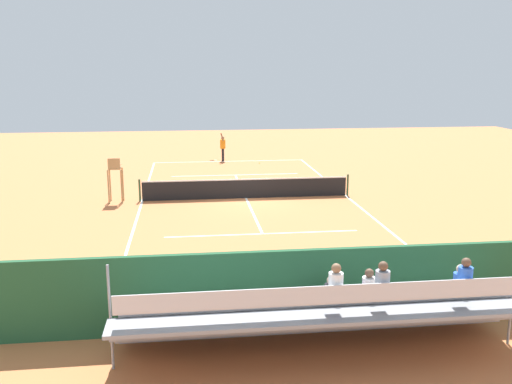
{
  "coord_description": "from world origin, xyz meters",
  "views": [
    {
      "loc": [
        2.81,
        26.77,
        6.35
      ],
      "look_at": [
        0.0,
        4.0,
        1.2
      ],
      "focal_mm": 39.67,
      "sensor_mm": 36.0,
      "label": 1
    }
  ],
  "objects_px": {
    "courtside_bench": "(377,290)",
    "umpire_chair": "(115,175)",
    "equipment_bag": "(299,309)",
    "bleacher_stand": "(326,313)",
    "tennis_player": "(223,146)",
    "tennis_racket": "(216,160)",
    "tennis_net": "(246,188)",
    "tennis_ball_near": "(259,163)"
  },
  "relations": [
    {
      "from": "courtside_bench",
      "to": "tennis_player",
      "type": "height_order",
      "value": "tennis_player"
    },
    {
      "from": "courtside_bench",
      "to": "equipment_bag",
      "type": "distance_m",
      "value": 2.15
    },
    {
      "from": "bleacher_stand",
      "to": "umpire_chair",
      "type": "xyz_separation_m",
      "value": [
        6.35,
        -15.3,
        0.36
      ]
    },
    {
      "from": "umpire_chair",
      "to": "tennis_racket",
      "type": "bearing_deg",
      "value": -114.77
    },
    {
      "from": "courtside_bench",
      "to": "equipment_bag",
      "type": "xyz_separation_m",
      "value": [
        2.11,
        0.13,
        -0.38
      ]
    },
    {
      "from": "equipment_bag",
      "to": "tennis_player",
      "type": "height_order",
      "value": "tennis_player"
    },
    {
      "from": "courtside_bench",
      "to": "umpire_chair",
      "type": "bearing_deg",
      "value": -57.9
    },
    {
      "from": "umpire_chair",
      "to": "equipment_bag",
      "type": "distance_m",
      "value": 14.72
    },
    {
      "from": "umpire_chair",
      "to": "tennis_player",
      "type": "bearing_deg",
      "value": -117.13
    },
    {
      "from": "equipment_bag",
      "to": "tennis_net",
      "type": "bearing_deg",
      "value": -90.16
    },
    {
      "from": "bleacher_stand",
      "to": "tennis_ball_near",
      "type": "height_order",
      "value": "bleacher_stand"
    },
    {
      "from": "courtside_bench",
      "to": "equipment_bag",
      "type": "relative_size",
      "value": 2.0
    },
    {
      "from": "tennis_net",
      "to": "courtside_bench",
      "type": "height_order",
      "value": "tennis_net"
    },
    {
      "from": "courtside_bench",
      "to": "tennis_racket",
      "type": "distance_m",
      "value": 24.89
    },
    {
      "from": "courtside_bench",
      "to": "tennis_player",
      "type": "distance_m",
      "value": 24.66
    },
    {
      "from": "tennis_net",
      "to": "tennis_ball_near",
      "type": "bearing_deg",
      "value": -101.12
    },
    {
      "from": "tennis_net",
      "to": "tennis_ball_near",
      "type": "distance_m",
      "value": 10.05
    },
    {
      "from": "tennis_net",
      "to": "equipment_bag",
      "type": "relative_size",
      "value": 11.44
    },
    {
      "from": "tennis_racket",
      "to": "umpire_chair",
      "type": "bearing_deg",
      "value": 65.23
    },
    {
      "from": "umpire_chair",
      "to": "tennis_ball_near",
      "type": "height_order",
      "value": "umpire_chair"
    },
    {
      "from": "umpire_chair",
      "to": "equipment_bag",
      "type": "xyz_separation_m",
      "value": [
        -6.16,
        13.32,
        -1.13
      ]
    },
    {
      "from": "umpire_chair",
      "to": "tennis_racket",
      "type": "height_order",
      "value": "umpire_chair"
    },
    {
      "from": "bleacher_stand",
      "to": "tennis_player",
      "type": "relative_size",
      "value": 4.7
    },
    {
      "from": "tennis_ball_near",
      "to": "courtside_bench",
      "type": "bearing_deg",
      "value": 90.34
    },
    {
      "from": "tennis_net",
      "to": "bleacher_stand",
      "type": "relative_size",
      "value": 1.14
    },
    {
      "from": "tennis_player",
      "to": "tennis_racket",
      "type": "bearing_deg",
      "value": -19.84
    },
    {
      "from": "tennis_net",
      "to": "tennis_racket",
      "type": "height_order",
      "value": "tennis_net"
    },
    {
      "from": "equipment_bag",
      "to": "tennis_racket",
      "type": "distance_m",
      "value": 24.85
    },
    {
      "from": "tennis_net",
      "to": "tennis_player",
      "type": "relative_size",
      "value": 5.35
    },
    {
      "from": "bleacher_stand",
      "to": "tennis_ball_near",
      "type": "distance_m",
      "value": 25.32
    },
    {
      "from": "tennis_player",
      "to": "tennis_racket",
      "type": "height_order",
      "value": "tennis_player"
    },
    {
      "from": "tennis_player",
      "to": "equipment_bag",
      "type": "bearing_deg",
      "value": 90.81
    },
    {
      "from": "equipment_bag",
      "to": "tennis_ball_near",
      "type": "xyz_separation_m",
      "value": [
        -1.97,
        -23.25,
        -0.15
      ]
    },
    {
      "from": "bleacher_stand",
      "to": "umpire_chair",
      "type": "relative_size",
      "value": 4.23
    },
    {
      "from": "courtside_bench",
      "to": "tennis_player",
      "type": "xyz_separation_m",
      "value": [
        2.46,
        -24.53,
        0.46
      ]
    },
    {
      "from": "bleacher_stand",
      "to": "tennis_racket",
      "type": "height_order",
      "value": "bleacher_stand"
    },
    {
      "from": "bleacher_stand",
      "to": "tennis_ball_near",
      "type": "bearing_deg",
      "value": -94.04
    },
    {
      "from": "umpire_chair",
      "to": "tennis_ball_near",
      "type": "relative_size",
      "value": 32.42
    },
    {
      "from": "equipment_bag",
      "to": "tennis_ball_near",
      "type": "distance_m",
      "value": 23.34
    },
    {
      "from": "tennis_net",
      "to": "umpire_chair",
      "type": "distance_m",
      "value": 6.25
    },
    {
      "from": "equipment_bag",
      "to": "tennis_player",
      "type": "xyz_separation_m",
      "value": [
        0.35,
        -24.66,
        0.84
      ]
    },
    {
      "from": "tennis_net",
      "to": "tennis_ball_near",
      "type": "xyz_separation_m",
      "value": [
        -1.94,
        -9.85,
        -0.47
      ]
    }
  ]
}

